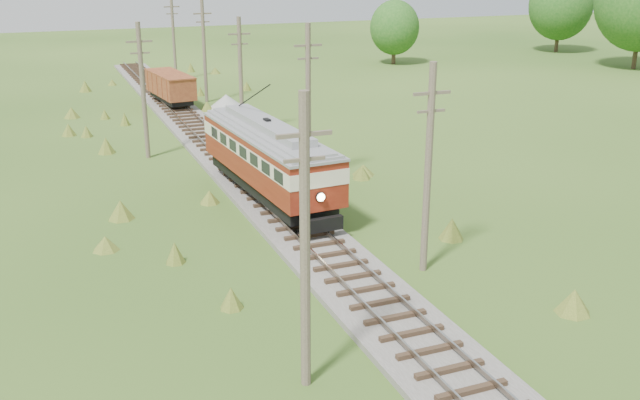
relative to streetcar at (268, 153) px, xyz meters
name	(u,v)px	position (x,y,z in m)	size (l,w,h in m)	color
railbed_main	(241,172)	(0.00, 5.45, -2.50)	(3.60, 96.00, 0.57)	#605B54
streetcar	(268,153)	(0.00, 0.00, 0.00)	(3.80, 12.86, 5.83)	black
gondola	(170,86)	(0.00, 27.13, -0.83)	(3.18, 7.47, 2.41)	black
gravel_pile	(229,103)	(4.23, 24.01, -2.06)	(3.72, 3.95, 1.35)	gray
utility_pole_r_2	(428,168)	(3.30, -10.55, 1.73)	(1.60, 0.30, 8.60)	brown
utility_pole_r_3	(308,103)	(3.20, 2.45, 1.93)	(1.60, 0.30, 9.00)	brown
utility_pole_r_4	(241,75)	(3.00, 15.45, 1.63)	(1.60, 0.30, 8.40)	brown
utility_pole_r_5	(204,50)	(3.40, 28.45, 1.88)	(1.60, 0.30, 8.90)	brown
utility_pole_r_6	(174,37)	(3.20, 41.45, 1.78)	(1.60, 0.30, 8.70)	brown
utility_pole_l_a	(305,243)	(-4.20, -16.55, 1.93)	(1.60, 0.30, 9.00)	brown
utility_pole_l_b	(143,90)	(-4.50, 11.45, 1.73)	(1.60, 0.30, 8.60)	brown
tree_right_5	(561,5)	(56.00, 45.45, 3.50)	(8.40, 8.40, 10.82)	#38281C
tree_mid_b	(395,28)	(30.00, 43.45, 1.64)	(5.88, 5.88, 7.57)	#38281C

